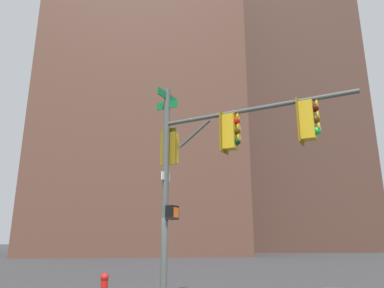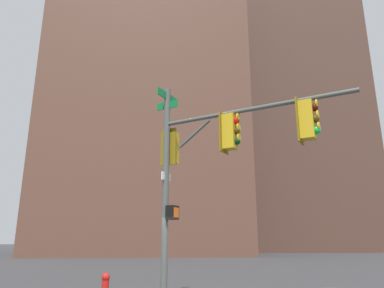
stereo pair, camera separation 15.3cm
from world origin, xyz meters
name	(u,v)px [view 1 (the left image)]	position (x,y,z in m)	size (l,w,h in m)	color
signal_pole_assembly	(211,151)	(0.77, -1.08, 4.35)	(4.96, 3.61, 6.56)	#4C514C
fire_hydrant	(104,286)	(-2.31, 1.01, 0.47)	(0.34, 0.26, 0.87)	red
building_brick_nearside	(269,70)	(17.36, 42.79, 29.92)	(25.52, 15.24, 59.85)	#4C3328
building_brick_midblock	(146,99)	(-3.10, 35.24, 20.61)	(23.96, 19.52, 41.22)	brown
building_glass_tower	(180,60)	(2.53, 52.09, 35.99)	(23.33, 29.70, 71.98)	#9EC6C1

